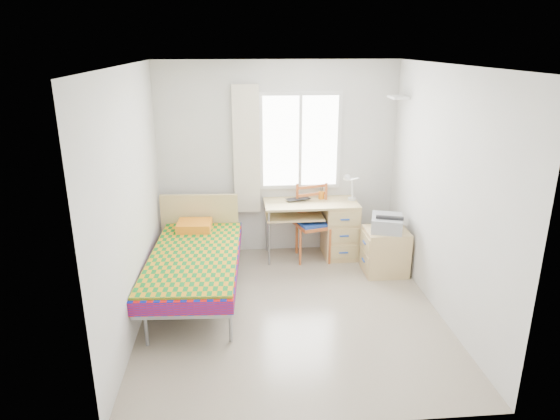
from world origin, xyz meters
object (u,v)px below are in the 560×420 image
object	(u,v)px
bed	(195,258)
printer	(387,223)
chair	(313,218)
desk	(335,226)
cabinet	(385,251)

from	to	relation	value
bed	printer	bearing A→B (deg)	11.84
bed	printer	xyz separation A→B (m)	(2.35, 0.37, 0.22)
chair	desk	bearing A→B (deg)	-9.43
cabinet	desk	bearing A→B (deg)	132.25
chair	printer	bearing A→B (deg)	-49.42
chair	cabinet	xyz separation A→B (m)	(0.84, -0.56, -0.28)
desk	cabinet	bearing A→B (deg)	-48.28
desk	printer	world-z (taller)	desk
chair	cabinet	size ratio (longest dim) A/B	1.76
bed	desk	size ratio (longest dim) A/B	1.75
bed	chair	bearing A→B (deg)	34.20
desk	cabinet	distance (m)	0.81
desk	bed	bearing A→B (deg)	-152.52
bed	desk	distance (m)	2.05
desk	chair	size ratio (longest dim) A/B	1.23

